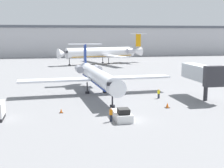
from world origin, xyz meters
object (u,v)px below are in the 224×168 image
Objects in this scene: jet_bridge at (201,73)px; worker_by_wing at (159,93)px; worker_near_tug at (111,114)px; pushback_tug at (122,115)px; airplane_parked_far_left at (103,53)px; traffic_cone_left at (61,111)px; airplane_main at (97,76)px; traffic_cone_right at (167,105)px.

worker_by_wing is at bearing 169.53° from jet_bridge.
pushback_tug is at bearing 21.35° from worker_near_tug.
jet_bridge is (7.27, -1.34, 3.56)m from worker_by_wing.
traffic_cone_left is at bearing -104.02° from airplane_parked_far_left.
airplane_main is 34.85× the size of traffic_cone_right.
airplane_main is at bearing 87.37° from worker_near_tug.
airplane_parked_far_left is at bearing 95.90° from jet_bridge.
airplane_main is 0.85× the size of airplane_parked_far_left.
airplane_main is 17.16× the size of worker_by_wing.
pushback_tug is 15.40m from worker_by_wing.
airplane_main reaches higher than pushback_tug.
traffic_cone_left is (-6.25, 5.73, -0.66)m from worker_near_tug.
traffic_cone_right is (8.35, 5.15, -0.23)m from pushback_tug.
traffic_cone_left is at bearing 137.50° from worker_near_tug.
worker_by_wing is at bearing 52.36° from pushback_tug.
airplane_main is at bearing 156.47° from jet_bridge.
worker_near_tug is 0.05× the size of airplane_parked_far_left.
traffic_cone_right is 0.08× the size of jet_bridge.
airplane_main is at bearing 92.26° from pushback_tug.
pushback_tug is 2.72× the size of worker_by_wing.
worker_by_wing is 18.66m from traffic_cone_left.
pushback_tug is at bearing -127.64° from worker_by_wing.
airplane_parked_far_left is 3.28× the size of jet_bridge.
airplane_parked_far_left is (10.64, 57.80, 0.76)m from airplane_main.
traffic_cone_right is at bearing 31.68° from pushback_tug.
airplane_main is 19.23m from worker_near_tug.
jet_bridge is (6.76, -65.37, 0.22)m from airplane_parked_far_left.
airplane_main reaches higher than traffic_cone_right.
traffic_cone_right is at bearing -145.59° from jet_bridge.
airplane_parked_far_left is at bearing 89.55° from worker_by_wing.
pushback_tug is at bearing -97.41° from airplane_parked_far_left.
pushback_tug is 2.50× the size of worker_near_tug.
airplane_main is 18.66m from pushback_tug.
worker_by_wing is at bearing -31.60° from airplane_main.
airplane_parked_far_left is at bearing 79.57° from airplane_main.
jet_bridge reaches higher than pushback_tug.
airplane_parked_far_left reaches higher than airplane_main.
traffic_cone_left is at bearing -166.80° from jet_bridge.
traffic_cone_left is (-7.85, 5.10, -0.33)m from pushback_tug.
airplane_parked_far_left is at bearing 75.98° from traffic_cone_left.
traffic_cone_left is at bearing -118.12° from airplane_main.
worker_near_tug is 8.50m from traffic_cone_left.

